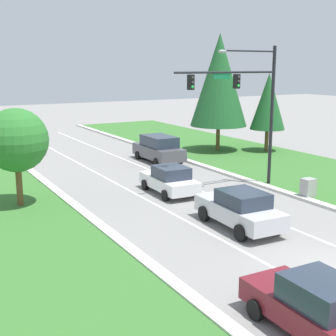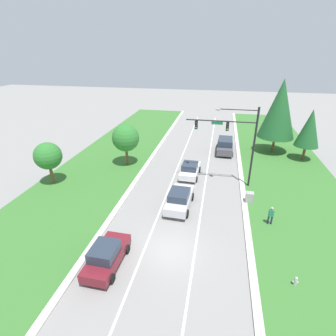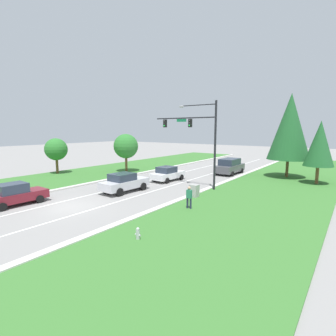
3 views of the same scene
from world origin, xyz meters
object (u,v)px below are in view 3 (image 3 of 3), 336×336
(traffic_signal_mast, at_px, (197,132))
(silver_sedan, at_px, (124,182))
(burgundy_sedan, at_px, (15,194))
(oak_far_left_tree, at_px, (126,146))
(pedestrian, at_px, (189,197))
(conifer_near_right_tree, at_px, (290,127))
(utility_cabinet, at_px, (194,191))
(conifer_far_right_tree, at_px, (320,144))
(oak_near_left_tree, at_px, (56,149))
(white_sedan, at_px, (168,174))
(graphite_suv, at_px, (230,166))
(fire_hydrant, at_px, (138,234))

(traffic_signal_mast, xyz_separation_m, silver_sedan, (-4.58, -5.35, -4.58))
(burgundy_sedan, relative_size, oak_far_left_tree, 0.85)
(pedestrian, relative_size, conifer_near_right_tree, 0.17)
(traffic_signal_mast, bearing_deg, pedestrian, -64.62)
(utility_cabinet, xyz_separation_m, oak_far_left_tree, (-14.14, 6.22, 2.91))
(utility_cabinet, relative_size, conifer_far_right_tree, 0.17)
(silver_sedan, xyz_separation_m, oak_near_left_tree, (-14.00, 1.89, 2.28))
(burgundy_sedan, relative_size, white_sedan, 1.00)
(utility_cabinet, xyz_separation_m, pedestrian, (1.38, -3.09, 0.38))
(burgundy_sedan, bearing_deg, utility_cabinet, 46.16)
(graphite_suv, bearing_deg, oak_far_left_tree, -149.44)
(graphite_suv, bearing_deg, conifer_far_right_tree, -4.07)
(oak_near_left_tree, bearing_deg, oak_far_left_tree, 45.77)
(graphite_suv, distance_m, conifer_near_right_tree, 8.37)
(white_sedan, xyz_separation_m, utility_cabinet, (6.13, -4.63, -0.24))
(traffic_signal_mast, relative_size, conifer_far_right_tree, 1.26)
(white_sedan, relative_size, oak_near_left_tree, 0.94)
(graphite_suv, distance_m, white_sedan, 9.21)
(oak_near_left_tree, bearing_deg, fire_hydrant, -22.21)
(burgundy_sedan, distance_m, conifer_near_right_tree, 28.62)
(oak_near_left_tree, distance_m, oak_far_left_tree, 8.80)
(silver_sedan, height_order, fire_hydrant, silver_sedan)
(pedestrian, xyz_separation_m, oak_far_left_tree, (-15.52, 9.31, 2.53))
(oak_near_left_tree, bearing_deg, utility_cabinet, 0.21)
(graphite_suv, relative_size, pedestrian, 3.01)
(conifer_near_right_tree, bearing_deg, burgundy_sedan, -120.14)
(traffic_signal_mast, height_order, utility_cabinet, traffic_signal_mast)
(oak_near_left_tree, relative_size, oak_far_left_tree, 0.90)
(white_sedan, relative_size, conifer_near_right_tree, 0.44)
(pedestrian, bearing_deg, conifer_near_right_tree, -101.39)
(graphite_suv, height_order, oak_near_left_tree, oak_near_left_tree)
(utility_cabinet, distance_m, conifer_near_right_tree, 16.05)
(burgundy_sedan, distance_m, conifer_far_right_tree, 28.35)
(traffic_signal_mast, height_order, conifer_far_right_tree, traffic_signal_mast)
(silver_sedan, distance_m, pedestrian, 7.73)
(graphite_suv, bearing_deg, utility_cabinet, -79.20)
(traffic_signal_mast, relative_size, burgundy_sedan, 1.91)
(fire_hydrant, relative_size, conifer_far_right_tree, 0.11)
(traffic_signal_mast, height_order, conifer_near_right_tree, conifer_near_right_tree)
(white_sedan, xyz_separation_m, oak_far_left_tree, (-8.01, 1.60, 2.67))
(pedestrian, height_order, conifer_near_right_tree, conifer_near_right_tree)
(white_sedan, relative_size, utility_cabinet, 3.89)
(silver_sedan, height_order, conifer_far_right_tree, conifer_far_right_tree)
(utility_cabinet, xyz_separation_m, fire_hydrant, (2.01, -9.17, -0.21))
(oak_near_left_tree, bearing_deg, conifer_far_right_tree, 23.68)
(graphite_suv, relative_size, oak_far_left_tree, 1.00)
(white_sedan, bearing_deg, fire_hydrant, -57.22)
(burgundy_sedan, relative_size, conifer_far_right_tree, 0.66)
(conifer_far_right_tree, xyz_separation_m, oak_far_left_tree, (-21.78, -5.94, -0.77))
(utility_cabinet, relative_size, oak_far_left_tree, 0.22)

